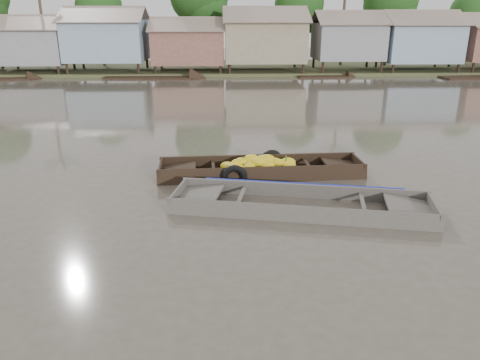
{
  "coord_description": "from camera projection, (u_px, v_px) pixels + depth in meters",
  "views": [
    {
      "loc": [
        -0.98,
        -10.94,
        4.88
      ],
      "look_at": [
        -0.57,
        0.41,
        0.8
      ],
      "focal_mm": 35.0,
      "sensor_mm": 36.0,
      "label": 1
    }
  ],
  "objects": [
    {
      "name": "banana_boat",
      "position": [
        258.0,
        169.0,
        14.83
      ],
      "size": [
        6.52,
        1.88,
        0.88
      ],
      "rotation": [
        0.0,
        0.0,
        0.05
      ],
      "color": "black",
      "rests_on": "ground"
    },
    {
      "name": "riverbank",
      "position": [
        268.0,
        34.0,
        41.01
      ],
      "size": [
        120.0,
        12.47,
        10.22
      ],
      "color": "#384723",
      "rests_on": "ground"
    },
    {
      "name": "viewer_boat",
      "position": [
        301.0,
        207.0,
        12.3
      ],
      "size": [
        6.99,
        3.05,
        0.55
      ],
      "rotation": [
        0.0,
        0.0,
        -0.2
      ],
      "color": "#413B37",
      "rests_on": "ground"
    },
    {
      "name": "distant_boats",
      "position": [
        324.0,
        82.0,
        35.28
      ],
      "size": [
        48.58,
        15.19,
        0.35
      ],
      "color": "black",
      "rests_on": "ground"
    },
    {
      "name": "ground",
      "position": [
        263.0,
        215.0,
        11.98
      ],
      "size": [
        120.0,
        120.0,
        0.0
      ],
      "primitive_type": "plane",
      "color": "#4A4539",
      "rests_on": "ground"
    }
  ]
}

